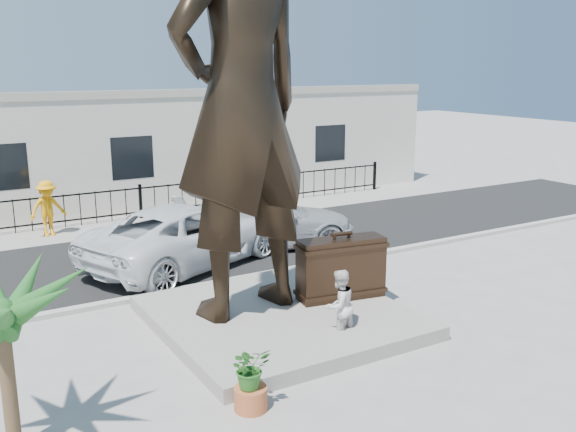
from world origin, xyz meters
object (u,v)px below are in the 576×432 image
statue (241,103)px  suitcase (341,268)px  car_white (187,235)px  tourist (339,306)px

statue → suitcase: size_ratio=4.48×
suitcase → car_white: size_ratio=0.32×
car_white → suitcase: bearing=176.1°
suitcase → tourist: (-1.04, -1.42, -0.24)m
statue → car_white: 6.12m
statue → tourist: (1.24, -1.89, -4.08)m
suitcase → tourist: bearing=-117.2°
statue → tourist: bearing=113.2°
suitcase → statue: bearing=177.6°
statue → tourist: statue is taller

